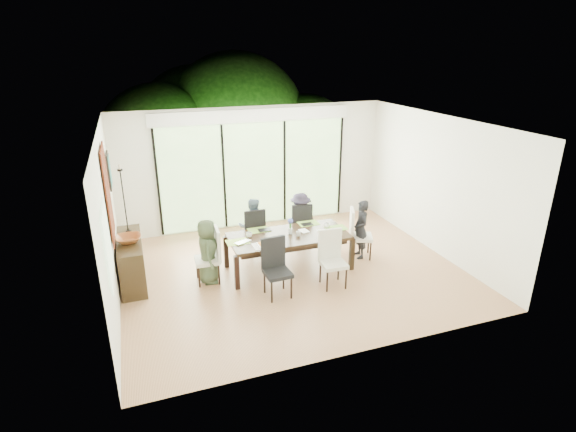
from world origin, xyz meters
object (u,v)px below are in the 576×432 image
object	(u,v)px
vase	(290,231)
cup_c	(327,225)
chair_far_left	(253,230)
cup_b	(298,234)
person_right_end	(361,229)
chair_near_left	(278,269)
chair_left_end	(207,256)
laptop	(245,243)
person_left_end	(208,251)
person_far_right	(300,220)
cup_a	(249,235)
bowl	(129,239)
chair_near_right	(334,260)
chair_far_right	(300,224)
sideboard	(132,261)
person_far_left	(253,227)
chair_right_end	(362,233)
table_top	(289,236)

from	to	relation	value
vase	cup_c	xyz separation A→B (m)	(0.75, 0.05, -0.01)
chair_far_left	cup_b	distance (m)	1.15
person_right_end	chair_near_left	bearing A→B (deg)	-57.01
chair_left_end	vase	size ratio (longest dim) A/B	9.17
laptop	chair_far_left	bearing A→B (deg)	42.47
person_left_end	person_far_right	bearing A→B (deg)	-57.90
cup_a	bowl	size ratio (longest dim) A/B	0.26
chair_near_right	cup_a	distance (m)	1.59
cup_c	person_left_end	bearing A→B (deg)	-177.49
chair_near_right	chair_far_left	bearing A→B (deg)	122.36
cup_a	cup_b	xyz separation A→B (m)	(0.85, -0.25, -0.00)
chair_left_end	chair_far_right	world-z (taller)	same
person_far_right	cup_a	xyz separation A→B (m)	(-1.25, -0.68, 0.14)
person_right_end	vase	size ratio (longest dim) A/B	10.75
cup_c	sideboard	size ratio (longest dim) A/B	0.08
person_far_left	laptop	distance (m)	1.02
vase	person_far_left	bearing A→B (deg)	122.66
chair_left_end	person_left_end	bearing A→B (deg)	93.05
cup_a	sideboard	bearing A→B (deg)	171.98
person_far_left	bowl	size ratio (longest dim) A/B	2.73
person_left_end	vase	world-z (taller)	person_left_end
chair_near_right	laptop	world-z (taller)	chair_near_right
chair_near_left	person_right_end	distance (m)	2.16
chair_near_left	person_right_end	size ratio (longest dim) A/B	0.85
vase	cup_c	size ratio (longest dim) A/B	0.97
chair_near_left	person_right_end	bearing A→B (deg)	20.61
chair_near_right	bowl	xyz separation A→B (m)	(-3.24, 1.21, 0.36)
cup_b	vase	bearing A→B (deg)	123.69
laptop	sideboard	world-z (taller)	sideboard
bowl	cup_a	bearing A→B (deg)	-5.25
person_right_end	laptop	xyz separation A→B (m)	(-2.33, -0.10, 0.11)
chair_near_right	person_far_left	world-z (taller)	person_far_left
chair_left_end	person_far_right	size ratio (longest dim) A/B	0.85
chair_near_right	chair_left_end	bearing A→B (deg)	159.94
person_far_right	vase	xyz separation A→B (m)	(-0.50, -0.78, 0.15)
person_left_end	chair_right_end	bearing A→B (deg)	-80.13
chair_far_right	person_far_right	size ratio (longest dim) A/B	0.85
chair_near_left	sideboard	distance (m)	2.59
bowl	table_top	bearing A→B (deg)	-7.02
chair_near_left	person_far_right	world-z (taller)	person_far_right
table_top	sideboard	size ratio (longest dim) A/B	1.51
cup_c	cup_b	bearing A→B (deg)	-162.90
person_right_end	cup_c	distance (m)	0.70
chair_near_left	cup_c	bearing A→B (deg)	33.62
person_left_end	cup_b	world-z (taller)	person_left_end
chair_far_right	person_left_end	size ratio (longest dim) A/B	0.85
table_top	chair_near_right	bearing A→B (deg)	-60.11
chair_far_left	person_far_left	bearing A→B (deg)	89.66
chair_right_end	bowl	distance (m)	4.26
vase	cup_a	distance (m)	0.76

